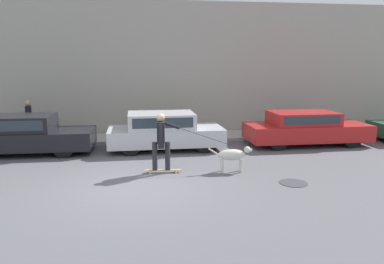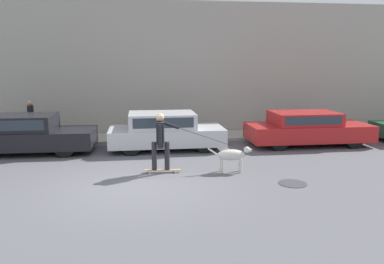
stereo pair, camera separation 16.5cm
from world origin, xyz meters
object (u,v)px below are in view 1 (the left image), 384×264
parked_car_1 (164,131)px  skateboarder (162,139)px  parked_car_0 (23,135)px  parked_car_2 (305,128)px  dog (233,155)px  pedestrian_with_bag (29,119)px

parked_car_1 → skateboarder: bearing=-96.3°
skateboarder → parked_car_1: bearing=89.6°
parked_car_0 → parked_car_2: size_ratio=1.01×
dog → pedestrian_with_bag: size_ratio=0.80×
parked_car_1 → dog: bearing=-62.4°
dog → pedestrian_with_bag: bearing=148.6°
parked_car_0 → dog: 7.10m
parked_car_2 → pedestrian_with_bag: bearing=171.5°
dog → pedestrian_with_bag: pedestrian_with_bag is taller
dog → skateboarder: 2.02m
dog → pedestrian_with_bag: (-6.59, 4.68, 0.47)m
parked_car_0 → parked_car_1: size_ratio=1.13×
parked_car_2 → dog: size_ratio=3.65×
parked_car_2 → pedestrian_with_bag: (-10.17, 1.57, 0.33)m
parked_car_1 → parked_car_2: size_ratio=0.89×
parked_car_0 → parked_car_2: 9.97m
parked_car_2 → skateboarder: skateboarder is taller
pedestrian_with_bag → dog: bearing=133.9°
parked_car_2 → parked_car_1: bearing=-179.7°
dog → parked_car_0: bearing=158.0°
parked_car_1 → parked_car_0: bearing=179.4°
parked_car_1 → parked_car_2: bearing=-0.6°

